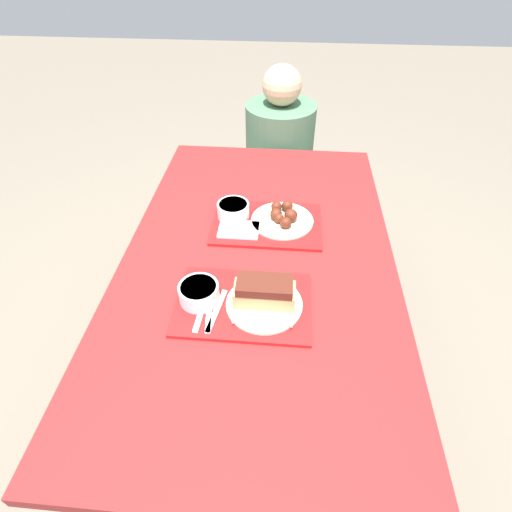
% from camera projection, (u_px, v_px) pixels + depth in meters
% --- Properties ---
extents(ground_plane, '(12.00, 12.00, 0.00)m').
position_uv_depth(ground_plane, '(258.00, 375.00, 1.90)').
color(ground_plane, '#706656').
extents(picnic_table, '(0.94, 1.61, 0.76)m').
position_uv_depth(picnic_table, '(258.00, 274.00, 1.45)').
color(picnic_table, maroon).
rests_on(picnic_table, ground_plane).
extents(picnic_bench_far, '(0.89, 0.28, 0.42)m').
position_uv_depth(picnic_bench_far, '(272.00, 193.00, 2.42)').
color(picnic_bench_far, maroon).
rests_on(picnic_bench_far, ground_plane).
extents(tray_near, '(0.41, 0.28, 0.01)m').
position_uv_depth(tray_near, '(244.00, 304.00, 1.22)').
color(tray_near, red).
rests_on(tray_near, picnic_table).
extents(tray_far, '(0.41, 0.28, 0.01)m').
position_uv_depth(tray_far, '(267.00, 224.00, 1.52)').
color(tray_far, red).
rests_on(tray_far, picnic_table).
extents(bowl_coleslaw_near, '(0.12, 0.12, 0.06)m').
position_uv_depth(bowl_coleslaw_near, '(199.00, 292.00, 1.20)').
color(bowl_coleslaw_near, silver).
rests_on(bowl_coleslaw_near, tray_near).
extents(brisket_sandwich_plate, '(0.23, 0.23, 0.10)m').
position_uv_depth(brisket_sandwich_plate, '(264.00, 296.00, 1.18)').
color(brisket_sandwich_plate, beige).
rests_on(brisket_sandwich_plate, tray_near).
extents(plastic_fork_near, '(0.04, 0.17, 0.00)m').
position_uv_depth(plastic_fork_near, '(209.00, 310.00, 1.19)').
color(plastic_fork_near, white).
rests_on(plastic_fork_near, tray_near).
extents(plastic_knife_near, '(0.04, 0.17, 0.00)m').
position_uv_depth(plastic_knife_near, '(217.00, 311.00, 1.19)').
color(plastic_knife_near, white).
rests_on(plastic_knife_near, tray_near).
extents(plastic_spoon_near, '(0.02, 0.17, 0.00)m').
position_uv_depth(plastic_spoon_near, '(202.00, 310.00, 1.19)').
color(plastic_spoon_near, white).
rests_on(plastic_spoon_near, tray_near).
extents(condiment_packet, '(0.04, 0.03, 0.01)m').
position_uv_depth(condiment_packet, '(251.00, 287.00, 1.26)').
color(condiment_packet, '#A59E93').
rests_on(condiment_packet, tray_near).
extents(bowl_coleslaw_far, '(0.12, 0.12, 0.06)m').
position_uv_depth(bowl_coleslaw_far, '(233.00, 209.00, 1.53)').
color(bowl_coleslaw_far, silver).
rests_on(bowl_coleslaw_far, tray_far).
extents(wings_plate_far, '(0.24, 0.24, 0.06)m').
position_uv_depth(wings_plate_far, '(283.00, 217.00, 1.51)').
color(wings_plate_far, beige).
rests_on(wings_plate_far, tray_far).
extents(napkin_far, '(0.15, 0.10, 0.01)m').
position_uv_depth(napkin_far, '(239.00, 230.00, 1.48)').
color(napkin_far, white).
rests_on(napkin_far, tray_far).
extents(person_seated_across, '(0.37, 0.37, 0.67)m').
position_uv_depth(person_seated_across, '(280.00, 141.00, 2.20)').
color(person_seated_across, '#477051').
rests_on(person_seated_across, picnic_bench_far).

